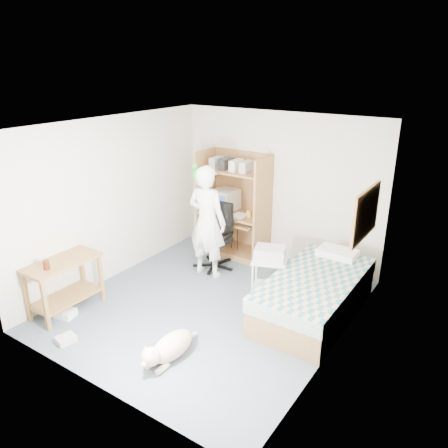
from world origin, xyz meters
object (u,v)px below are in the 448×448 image
at_px(side_desk, 64,278).
at_px(person, 207,222).
at_px(bed, 315,294).
at_px(dog, 169,347).
at_px(office_chair, 216,245).
at_px(printer_cart, 269,271).
at_px(computer_hutch, 235,209).

xyz_separation_m(side_desk, person, (0.96, 1.98, 0.40)).
distance_m(bed, person, 1.99).
distance_m(side_desk, dog, 1.88).
distance_m(office_chair, dog, 2.51).
height_order(side_desk, office_chair, office_chair).
distance_m(dog, printer_cart, 1.96).
relative_size(side_desk, office_chair, 0.93).
bearing_deg(printer_cart, person, 156.14).
distance_m(side_desk, person, 2.23).
bearing_deg(side_desk, bed, 32.50).
bearing_deg(office_chair, person, -81.94).
distance_m(office_chair, person, 0.60).
relative_size(computer_hutch, office_chair, 1.67).
relative_size(office_chair, person, 0.60).
height_order(computer_hutch, office_chair, computer_hutch).
height_order(bed, printer_cart, bed).
xyz_separation_m(person, printer_cart, (1.15, -0.07, -0.51)).
distance_m(computer_hutch, dog, 3.20).
height_order(office_chair, printer_cart, office_chair).
height_order(computer_hutch, dog, computer_hutch).
relative_size(person, dog, 1.91).
height_order(bed, office_chair, office_chair).
bearing_deg(office_chair, dog, -69.09).
height_order(computer_hutch, bed, computer_hutch).
height_order(side_desk, printer_cart, side_desk).
distance_m(person, printer_cart, 1.26).
relative_size(office_chair, dog, 1.15).
distance_m(bed, printer_cart, 0.75).
relative_size(computer_hutch, bed, 0.89).
xyz_separation_m(computer_hutch, person, (0.11, -0.96, 0.07)).
bearing_deg(printer_cart, bed, -27.00).
relative_size(computer_hutch, person, 1.01).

